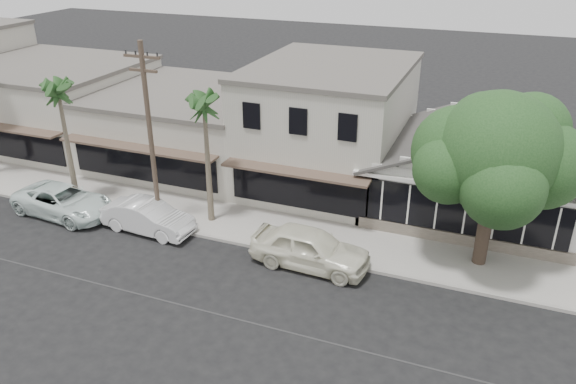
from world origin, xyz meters
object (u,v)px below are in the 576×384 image
at_px(car_0, 310,248).
at_px(shade_tree, 495,154).
at_px(car_2, 64,201).
at_px(car_1, 148,217).
at_px(utility_pole, 150,134).

bearing_deg(car_0, shade_tree, -63.95).
xyz_separation_m(car_2, shade_tree, (20.03, 2.95, 4.33)).
relative_size(car_1, shade_tree, 0.60).
distance_m(utility_pole, car_0, 8.98).
relative_size(car_0, car_1, 1.13).
height_order(utility_pole, car_1, utility_pole).
xyz_separation_m(car_0, car_1, (-8.26, 0.07, -0.13)).
xyz_separation_m(car_1, shade_tree, (15.03, 2.88, 4.33)).
bearing_deg(shade_tree, car_0, -156.48).
relative_size(utility_pole, car_1, 1.95).
bearing_deg(car_1, utility_pole, -14.41).
bearing_deg(car_2, car_1, -84.19).
bearing_deg(shade_tree, utility_pole, -171.38).
height_order(utility_pole, shade_tree, utility_pole).
relative_size(car_0, shade_tree, 0.67).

